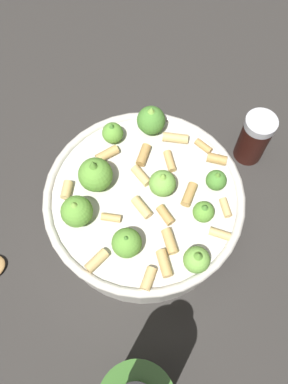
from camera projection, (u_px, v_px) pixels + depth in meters
ground_plane at (144, 216)px, 0.55m from camera, size 2.40×2.40×0.00m
cooking_pan at (143, 203)px, 0.51m from camera, size 0.26×0.26×0.12m
pepper_shaker at (254, 138)px, 0.56m from camera, size 0.04×0.04×0.09m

